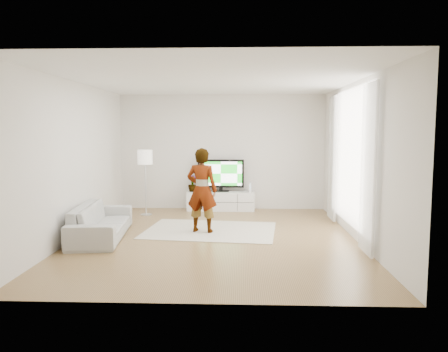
{
  "coord_description": "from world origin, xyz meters",
  "views": [
    {
      "loc": [
        0.46,
        -7.69,
        1.94
      ],
      "look_at": [
        0.15,
        0.4,
        1.08
      ],
      "focal_mm": 35.0,
      "sensor_mm": 36.0,
      "label": 1
    }
  ],
  "objects_px": {
    "media_console": "(221,201)",
    "rug": "(210,230)",
    "player": "(202,190)",
    "sofa": "(101,221)",
    "television": "(221,174)",
    "floor_lamp": "(145,160)"
  },
  "relations": [
    {
      "from": "media_console",
      "to": "rug",
      "type": "bearing_deg",
      "value": -92.73
    },
    {
      "from": "rug",
      "to": "player",
      "type": "height_order",
      "value": "player"
    },
    {
      "from": "media_console",
      "to": "sofa",
      "type": "relative_size",
      "value": 0.78
    },
    {
      "from": "media_console",
      "to": "television",
      "type": "bearing_deg",
      "value": 90.0
    },
    {
      "from": "television",
      "to": "sofa",
      "type": "bearing_deg",
      "value": -125.6
    },
    {
      "from": "media_console",
      "to": "floor_lamp",
      "type": "xyz_separation_m",
      "value": [
        -1.69,
        -0.67,
        1.04
      ]
    },
    {
      "from": "sofa",
      "to": "floor_lamp",
      "type": "xyz_separation_m",
      "value": [
        0.34,
        2.14,
        0.96
      ]
    },
    {
      "from": "media_console",
      "to": "player",
      "type": "distance_m",
      "value": 2.41
    },
    {
      "from": "rug",
      "to": "floor_lamp",
      "type": "relative_size",
      "value": 1.65
    },
    {
      "from": "floor_lamp",
      "to": "television",
      "type": "bearing_deg",
      "value": 22.33
    },
    {
      "from": "television",
      "to": "floor_lamp",
      "type": "height_order",
      "value": "floor_lamp"
    },
    {
      "from": "media_console",
      "to": "television",
      "type": "xyz_separation_m",
      "value": [
        -0.0,
        0.03,
        0.65
      ]
    },
    {
      "from": "television",
      "to": "floor_lamp",
      "type": "xyz_separation_m",
      "value": [
        -1.69,
        -0.69,
        0.39
      ]
    },
    {
      "from": "television",
      "to": "player",
      "type": "bearing_deg",
      "value": -96.1
    },
    {
      "from": "media_console",
      "to": "television",
      "type": "height_order",
      "value": "television"
    },
    {
      "from": "sofa",
      "to": "floor_lamp",
      "type": "relative_size",
      "value": 1.39
    },
    {
      "from": "media_console",
      "to": "rug",
      "type": "distance_m",
      "value": 2.19
    },
    {
      "from": "media_console",
      "to": "rug",
      "type": "xyz_separation_m",
      "value": [
        -0.1,
        -2.18,
        -0.22
      ]
    },
    {
      "from": "media_console",
      "to": "floor_lamp",
      "type": "height_order",
      "value": "floor_lamp"
    },
    {
      "from": "player",
      "to": "sofa",
      "type": "height_order",
      "value": "player"
    },
    {
      "from": "sofa",
      "to": "rug",
      "type": "bearing_deg",
      "value": -77.9
    },
    {
      "from": "media_console",
      "to": "television",
      "type": "distance_m",
      "value": 0.65
    }
  ]
}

